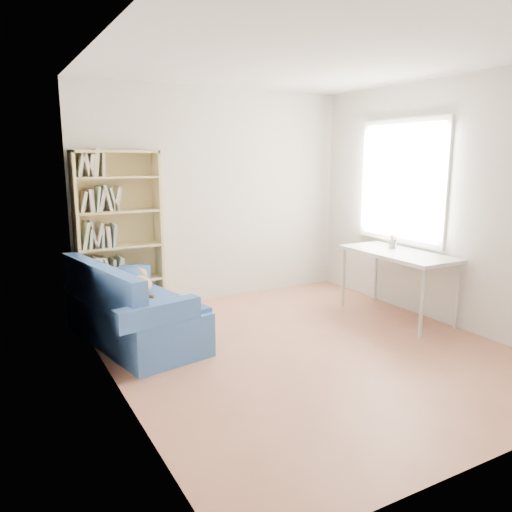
{
  "coord_description": "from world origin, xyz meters",
  "views": [
    {
      "loc": [
        -2.56,
        -3.68,
        1.79
      ],
      "look_at": [
        -0.3,
        0.42,
        0.85
      ],
      "focal_mm": 35.0,
      "sensor_mm": 36.0,
      "label": 1
    }
  ],
  "objects_px": {
    "bookshelf": "(120,242)",
    "pen_cup": "(393,243)",
    "sofa": "(131,311)",
    "desk": "(398,258)"
  },
  "relations": [
    {
      "from": "bookshelf",
      "to": "pen_cup",
      "type": "relative_size",
      "value": 10.6
    },
    {
      "from": "sofa",
      "to": "bookshelf",
      "type": "relative_size",
      "value": 0.95
    },
    {
      "from": "sofa",
      "to": "pen_cup",
      "type": "relative_size",
      "value": 10.06
    },
    {
      "from": "desk",
      "to": "sofa",
      "type": "bearing_deg",
      "value": 166.15
    },
    {
      "from": "bookshelf",
      "to": "desk",
      "type": "relative_size",
      "value": 1.4
    },
    {
      "from": "sofa",
      "to": "bookshelf",
      "type": "height_order",
      "value": "bookshelf"
    },
    {
      "from": "sofa",
      "to": "desk",
      "type": "relative_size",
      "value": 1.33
    },
    {
      "from": "desk",
      "to": "pen_cup",
      "type": "distance_m",
      "value": 0.27
    },
    {
      "from": "sofa",
      "to": "pen_cup",
      "type": "xyz_separation_m",
      "value": [
        2.92,
        -0.49,
        0.51
      ]
    },
    {
      "from": "sofa",
      "to": "pen_cup",
      "type": "height_order",
      "value": "pen_cup"
    }
  ]
}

